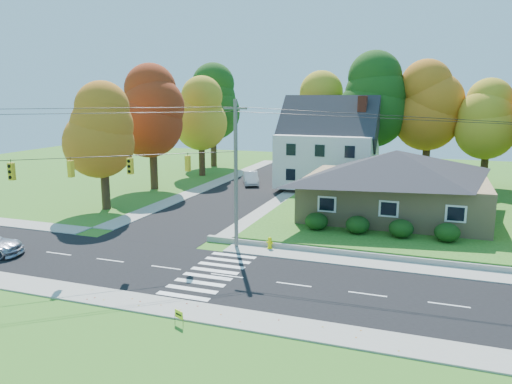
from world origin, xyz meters
TOP-DOWN VIEW (x-y plane):
  - ground at (0.00, 0.00)m, footprint 120.00×120.00m
  - road_main at (0.00, 0.00)m, footprint 90.00×8.00m
  - road_cross at (-8.00, 26.00)m, footprint 8.00×44.00m
  - sidewalk_north at (0.00, 5.00)m, footprint 90.00×2.00m
  - sidewalk_south at (0.00, -5.00)m, footprint 90.00×2.00m
  - lawn at (13.00, 21.00)m, footprint 30.00×30.00m
  - ranch_house at (8.00, 16.00)m, footprint 14.60×10.60m
  - colonial_house at (0.04, 28.00)m, footprint 10.40×8.40m
  - hedge_row at (7.50, 9.80)m, footprint 10.70×1.70m
  - traffic_infrastructure at (-0.15, 1.35)m, footprint 38.10×10.66m
  - tree_lot_0 at (-2.00, 34.00)m, footprint 6.72×6.72m
  - tree_lot_1 at (4.00, 33.00)m, footprint 7.84×7.84m
  - tree_lot_2 at (10.00, 34.00)m, footprint 7.28×7.28m
  - tree_lot_3 at (16.00, 33.00)m, footprint 6.16×6.16m
  - tree_west_0 at (-17.00, 12.00)m, footprint 6.16×6.16m
  - tree_west_1 at (-18.00, 22.00)m, footprint 7.28×7.28m
  - tree_west_2 at (-17.00, 32.00)m, footprint 6.72×6.72m
  - tree_west_3 at (-19.00, 40.00)m, footprint 7.84×7.84m
  - white_car at (-8.86, 27.94)m, footprint 3.30×4.75m
  - fire_hydrant at (0.77, 5.59)m, footprint 0.50×0.39m
  - yard_sign at (0.37, -6.45)m, footprint 0.53×0.27m

SIDE VIEW (x-z plane):
  - ground at x=0.00m, z-range 0.00..0.00m
  - road_main at x=0.00m, z-range 0.00..0.02m
  - road_cross at x=-8.00m, z-range 0.00..0.02m
  - sidewalk_north at x=0.00m, z-range 0.00..0.08m
  - sidewalk_south at x=0.00m, z-range 0.00..0.08m
  - lawn at x=13.00m, z-range 0.00..0.50m
  - fire_hydrant at x=0.77m, z-range -0.02..0.85m
  - yard_sign at x=0.37m, z-range 0.15..0.86m
  - white_car at x=-8.86m, z-range 0.02..1.50m
  - hedge_row at x=7.50m, z-range 0.50..1.77m
  - ranch_house at x=8.00m, z-range 0.57..5.97m
  - colonial_house at x=0.04m, z-range -0.22..9.38m
  - traffic_infrastructure at x=-0.15m, z-range 0.15..10.15m
  - tree_west_0 at x=-17.00m, z-range 1.42..12.89m
  - tree_lot_3 at x=16.00m, z-range 1.92..13.39m
  - tree_west_2 at x=-17.00m, z-range 1.55..14.06m
  - tree_lot_0 at x=-2.00m, z-range 2.05..14.56m
  - tree_west_1 at x=-18.00m, z-range 1.68..15.24m
  - tree_lot_2 at x=10.00m, z-range 2.18..15.74m
  - tree_west_3 at x=-19.00m, z-range 1.81..16.41m
  - tree_lot_1 at x=4.00m, z-range 2.31..16.91m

